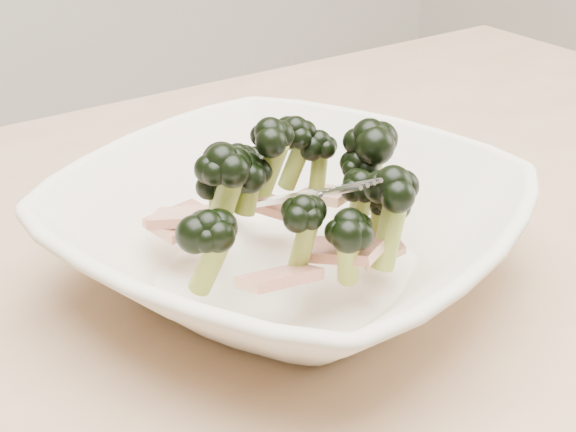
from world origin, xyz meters
name	(u,v)px	position (x,y,z in m)	size (l,w,h in m)	color
dining_table	(315,366)	(0.00, 0.00, 0.65)	(1.20, 0.80, 0.75)	tan
broccoli_dish	(290,227)	(-0.03, -0.01, 0.79)	(0.40, 0.40, 0.13)	#F1E5CC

